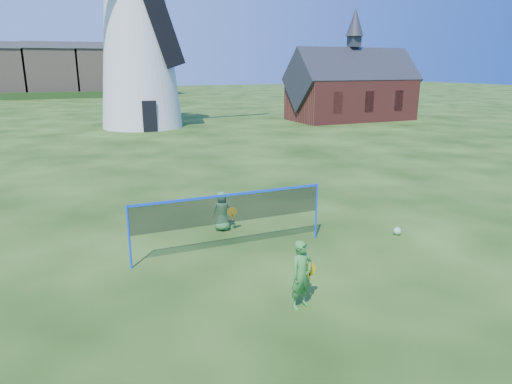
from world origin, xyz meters
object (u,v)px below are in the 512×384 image
object	(u,v)px
chapel	(352,90)
player_girl	(302,275)
player_boy	(222,211)
windmill	(138,41)
badminton_net	(230,209)
play_ball	(397,231)

from	to	relation	value
chapel	player_girl	world-z (taller)	chapel
player_girl	player_boy	distance (m)	4.78
chapel	player_boy	xyz separation A→B (m)	(-20.19, -22.76, -2.09)
chapel	player_girl	xyz separation A→B (m)	(-20.24, -27.54, -1.97)
windmill	player_boy	world-z (taller)	windmill
windmill	chapel	world-z (taller)	windmill
windmill	player_boy	xyz separation A→B (m)	(-2.11, -24.89, -5.90)
badminton_net	play_ball	distance (m)	4.91
chapel	play_ball	xyz separation A→B (m)	(-15.80, -25.10, -2.55)
chapel	badminton_net	world-z (taller)	chapel
windmill	play_ball	size ratio (longest dim) A/B	87.79
player_girl	play_ball	world-z (taller)	player_girl
badminton_net	play_ball	bearing A→B (deg)	-8.63
badminton_net	windmill	bearing A→B (deg)	84.71
play_ball	player_boy	bearing A→B (deg)	151.99
player_girl	play_ball	distance (m)	5.11
windmill	chapel	size ratio (longest dim) A/B	1.72
player_boy	play_ball	bearing A→B (deg)	170.95
badminton_net	player_girl	distance (m)	3.21
chapel	play_ball	size ratio (longest dim) A/B	50.90
player_boy	badminton_net	bearing A→B (deg)	96.90
chapel	play_ball	bearing A→B (deg)	-122.19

